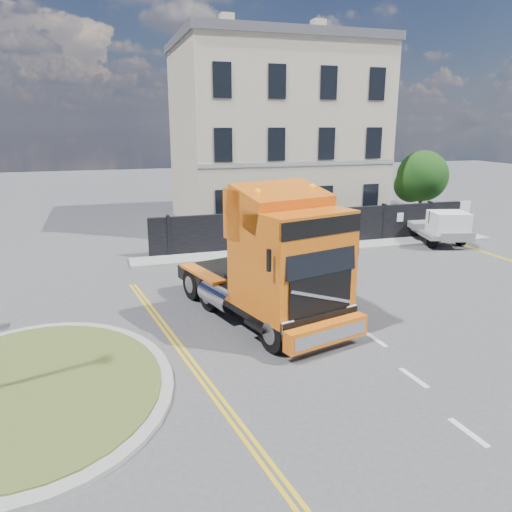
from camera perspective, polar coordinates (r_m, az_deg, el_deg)
name	(u,v)px	position (r m, az deg, el deg)	size (l,w,h in m)	color
ground	(265,317)	(17.22, 0.99, -6.95)	(120.00, 120.00, 0.00)	#424244
traffic_island	(34,389)	(13.85, -24.08, -13.70)	(6.80, 6.80, 0.17)	gray
hoarding_fence	(327,227)	(27.35, 8.13, 3.34)	(18.80, 0.25, 2.00)	black
georgian_building	(273,134)	(33.54, 1.92, 13.80)	(12.30, 10.30, 12.80)	beige
tree	(420,178)	(33.65, 18.21, 8.43)	(3.20, 3.20, 4.80)	#382619
pavement_far	(324,248)	(26.53, 7.80, 0.91)	(20.00, 1.60, 0.12)	gray
truck	(277,266)	(15.95, 2.44, -1.12)	(4.63, 7.96, 4.49)	black
flatbed_pickup	(441,226)	(28.83, 20.40, 3.20)	(2.91, 4.93, 1.90)	slate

